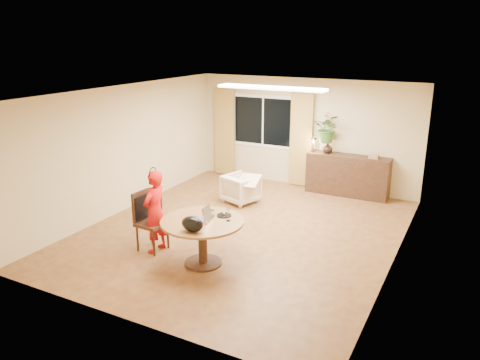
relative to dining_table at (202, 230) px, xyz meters
The scene contains 24 objects.
floor 1.57m from the dining_table, 91.13° to the left, with size 6.50×6.50×0.00m, color brown.
ceiling 2.48m from the dining_table, 91.13° to the left, with size 6.50×6.50×0.00m, color white.
wall_back 4.76m from the dining_table, 90.35° to the left, with size 5.50×5.50×0.00m, color tan.
wall_left 3.22m from the dining_table, 152.35° to the left, with size 6.50×6.50×0.00m, color tan.
wall_right 3.17m from the dining_table, 28.15° to the left, with size 6.50×6.50×0.00m, color tan.
window 4.91m from the dining_table, 103.54° to the left, with size 1.70×0.03×1.30m.
curtain_left 5.13m from the dining_table, 115.29° to the left, with size 0.55×0.08×2.25m, color olive.
curtain_right 4.64m from the dining_table, 90.98° to the left, with size 0.55×0.08×2.25m, color olive.
ceiling_panel 3.31m from the dining_table, 90.62° to the left, with size 2.20×0.35×0.05m, color white.
dining_table is the anchor object (origin of this frame).
dining_chair 1.04m from the dining_table, behind, with size 0.49×0.45×1.03m, color black, non-canonical shape.
child 0.97m from the dining_table, behind, with size 0.34×0.52×1.43m, color red.
laptop 0.30m from the dining_table, 169.42° to the right, with size 0.39×0.26×0.26m, color #B7B7BC, non-canonical shape.
tumbler 0.32m from the dining_table, 79.58° to the left, with size 0.07×0.07×0.10m, color white, non-canonical shape.
wine_glass 0.49m from the dining_table, 26.18° to the left, with size 0.07×0.07×0.20m, color white, non-canonical shape.
pot_lid 0.43m from the dining_table, 57.72° to the left, with size 0.24×0.24×0.04m, color white, non-canonical shape.
handbag 0.53m from the dining_table, 76.78° to the right, with size 0.36×0.21×0.24m, color black, non-canonical shape.
armchair 3.01m from the dining_table, 105.70° to the left, with size 0.67×0.69×0.63m, color #C1B199.
throw 2.85m from the dining_table, 101.57° to the left, with size 0.45×0.55×0.03m, color beige, non-canonical shape.
sideboard 4.61m from the dining_table, 75.81° to the left, with size 1.87×0.46×0.94m, color black.
vase 4.53m from the dining_table, 82.05° to the left, with size 0.24×0.24×0.25m, color black.
bouquet 4.60m from the dining_table, 82.40° to the left, with size 0.59×0.51×0.66m, color #2E6626.
book_stack 4.79m from the dining_table, 69.37° to the left, with size 0.22×0.16×0.09m, color #8C6047, non-canonical shape.
desk_lamp 4.46m from the dining_table, 86.17° to the left, with size 0.14×0.14×0.34m, color black, non-canonical shape.
Camera 1 is at (3.73, -7.25, 3.55)m, focal length 35.00 mm.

